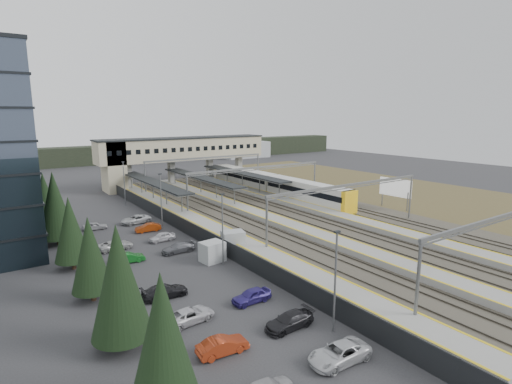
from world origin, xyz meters
TOP-DOWN VIEW (x-y plane):
  - ground at (0.00, 0.00)m, footprint 220.00×220.00m
  - conifer_row at (-22.00, -3.86)m, footprint 4.42×49.82m
  - car_park at (-13.22, -8.15)m, footprint 10.50×44.83m
  - lampposts at (-8.00, 1.25)m, footprint 0.50×53.25m
  - fence at (-6.50, 5.00)m, footprint 0.08×90.00m
  - relay_cabin_near at (-4.37, -4.17)m, footprint 3.14×2.62m
  - relay_cabin_far at (-8.54, -6.48)m, footprint 2.70×2.33m
  - rail_corridor at (9.34, 5.00)m, footprint 34.00×90.00m
  - canopies at (7.00, 27.00)m, footprint 23.10×30.00m
  - footbridge at (7.70, 42.00)m, footprint 40.40×6.40m
  - gantries at (12.00, 3.00)m, footprint 28.40×62.28m
  - train at (20.00, 19.89)m, footprint 3.08×42.76m
  - billboard at (30.45, -1.93)m, footprint 0.55×6.25m
  - scrub_east at (45.00, 5.00)m, footprint 34.00×120.00m
  - treeline_far at (23.81, 92.28)m, footprint 170.00×19.00m

SIDE VIEW (x-z plane):
  - ground at x=0.00m, z-range 0.00..0.00m
  - scrub_east at x=45.00m, z-range 0.00..0.06m
  - rail_corridor at x=9.34m, z-range -0.17..0.75m
  - car_park at x=-13.22m, z-range -0.03..1.24m
  - fence at x=-6.50m, z-range 0.00..2.00m
  - relay_cabin_near at x=-4.37m, z-range 0.00..2.27m
  - relay_cabin_far at x=-8.54m, z-range 0.00..2.28m
  - train at x=20.00m, z-range 0.27..4.14m
  - treeline_far at x=23.81m, z-range -0.55..6.45m
  - billboard at x=30.45m, z-range 0.94..6.30m
  - canopies at x=7.00m, z-range 2.28..5.56m
  - lampposts at x=-8.00m, z-range 0.30..8.37m
  - conifer_row at x=-22.00m, z-range 0.09..9.59m
  - gantries at x=12.00m, z-range 2.41..9.58m
  - footbridge at x=7.70m, z-range 2.33..13.53m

